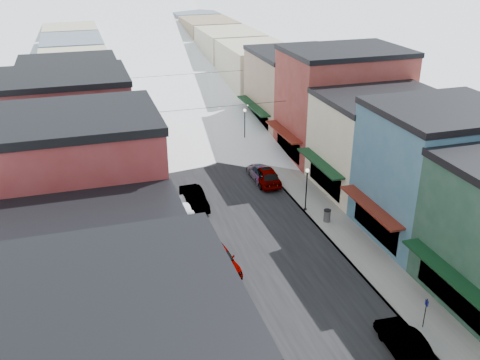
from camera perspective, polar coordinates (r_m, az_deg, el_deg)
road at (r=74.66m, az=-6.93°, el=7.29°), size 10.00×160.00×0.01m
sidewalk_left at (r=73.83m, az=-12.00°, el=6.79°), size 3.20×160.00×0.15m
sidewalk_right at (r=76.02m, az=-2.00°, el=7.82°), size 3.20×160.00×0.15m
curb_left at (r=73.97m, az=-10.80°, el=6.93°), size 0.10×160.00×0.15m
curb_right at (r=75.64m, az=-3.15°, el=7.71°), size 0.10×160.00×0.15m
bldg_l_cream at (r=28.41m, az=-15.73°, el=-13.10°), size 11.30×8.20×9.50m
bldg_l_brick_near at (r=34.50m, az=-17.48°, el=-3.32°), size 12.30×8.20×12.50m
bldg_l_grayblue at (r=42.93m, az=-16.76°, el=-0.26°), size 11.30×9.20×9.00m
bldg_l_brick_far at (r=51.02m, az=-18.33°, el=4.64°), size 13.30×9.20×11.00m
bldg_l_tan at (r=60.70m, az=-17.39°, el=7.31°), size 11.30×11.20×10.00m
bldg_r_blue at (r=43.67m, az=20.35°, el=0.73°), size 11.30×9.20×10.50m
bldg_r_cream at (r=51.03m, az=14.80°, el=3.89°), size 12.30×9.20×9.00m
bldg_r_brick_far at (r=58.29m, az=10.81°, el=8.08°), size 13.30×9.20×11.50m
bldg_r_tan at (r=66.83m, az=6.02°, el=9.55°), size 11.30×11.20×9.50m
distant_blocks at (r=95.84m, az=-9.72°, el=13.36°), size 34.00×55.00×8.00m
overhead_cables at (r=61.17m, az=-4.99°, el=9.61°), size 16.40×15.04×0.04m
car_silver_sedan at (r=38.55m, az=-2.32°, el=-8.30°), size 2.65×5.18×1.69m
car_dark_hatch at (r=47.24m, az=-4.90°, el=-1.96°), size 1.85×4.76×1.55m
car_silver_wagon at (r=62.70m, az=-8.64°, el=4.56°), size 2.07×5.04×1.46m
car_green_sedan at (r=32.91m, az=17.16°, el=-16.28°), size 1.92×4.70×1.52m
car_gray_suv at (r=51.57m, az=2.75°, el=0.54°), size 2.20×5.09×1.71m
car_black_sedan at (r=52.52m, az=2.30°, el=0.83°), size 2.05×4.90×1.41m
car_lane_silver at (r=65.50m, az=-6.62°, el=5.52°), size 1.70×4.19×1.43m
car_lane_white at (r=79.22m, az=-6.14°, el=8.89°), size 2.89×5.60×1.51m
parking_sign at (r=34.60m, az=19.17°, el=-13.06°), size 0.06×0.28×2.08m
trash_can at (r=45.00m, az=9.27°, el=-3.75°), size 0.61×0.61×1.04m
streetlamp_near at (r=45.78m, az=7.12°, el=-0.44°), size 0.32×0.32×3.87m
streetlamp_far at (r=60.88m, az=0.50°, el=6.24°), size 0.34×0.34×4.10m
snow_pile_mid at (r=45.98m, az=-5.84°, el=-3.17°), size 2.45×2.71×1.04m
snow_pile_far at (r=47.81m, az=-5.61°, el=-2.09°), size 2.24×2.58×0.95m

